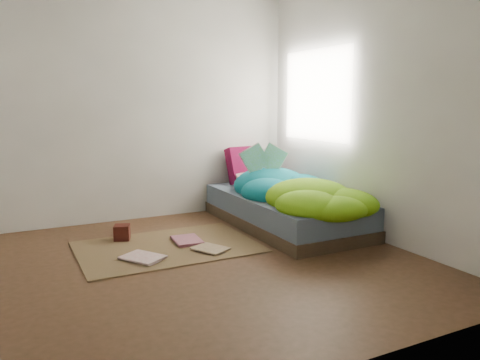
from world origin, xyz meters
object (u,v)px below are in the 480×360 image
object	(u,v)px
floor_book_b	(174,242)
wooden_box	(122,232)
bed	(284,210)
floor_book_a	(133,262)
open_book	(264,150)
pillow_magenta	(245,165)

from	to	relation	value
floor_book_b	wooden_box	bearing A→B (deg)	143.62
bed	floor_book_a	xyz separation A→B (m)	(-1.77, -0.49, -0.14)
wooden_box	floor_book_a	size ratio (longest dim) A/B	0.42
wooden_box	floor_book_a	world-z (taller)	wooden_box
open_book	floor_book_b	bearing A→B (deg)	-144.42
bed	open_book	world-z (taller)	open_book
bed	wooden_box	world-z (taller)	bed
pillow_magenta	bed	bearing A→B (deg)	-94.59
floor_book_b	open_book	bearing A→B (deg)	22.05
pillow_magenta	open_book	bearing A→B (deg)	-103.79
open_book	floor_book_b	size ratio (longest dim) A/B	1.29
wooden_box	floor_book_b	world-z (taller)	wooden_box
open_book	floor_book_b	world-z (taller)	open_book
pillow_magenta	floor_book_a	distance (m)	2.27
bed	open_book	bearing A→B (deg)	112.44
bed	floor_book_a	world-z (taller)	bed
pillow_magenta	wooden_box	size ratio (longest dim) A/B	3.08
bed	wooden_box	bearing A→B (deg)	172.27
open_book	pillow_magenta	bearing A→B (deg)	100.55
floor_book_a	bed	bearing A→B (deg)	-17.67
wooden_box	open_book	bearing A→B (deg)	0.97
open_book	floor_book_a	bearing A→B (deg)	-137.99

